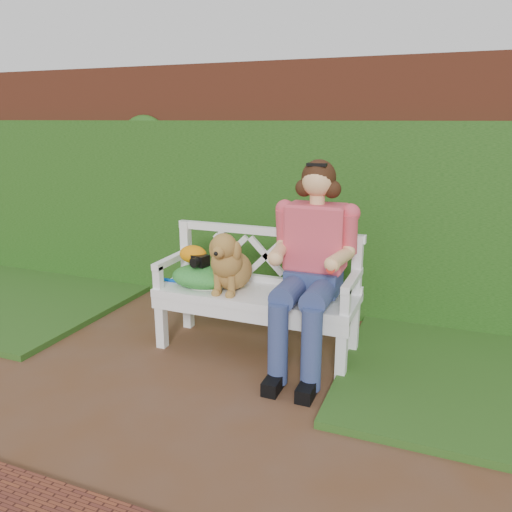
% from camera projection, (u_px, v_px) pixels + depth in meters
% --- Properties ---
extents(ground, '(60.00, 60.00, 0.00)m').
position_uv_depth(ground, '(158.00, 384.00, 3.34)').
color(ground, '#55321B').
extents(brick_wall, '(10.00, 0.30, 2.20)m').
position_uv_depth(brick_wall, '(261.00, 186.00, 4.75)').
color(brick_wall, brown).
rests_on(brick_wall, ground).
extents(ivy_hedge, '(10.00, 0.18, 1.70)m').
position_uv_depth(ivy_hedge, '(252.00, 216.00, 4.62)').
color(ivy_hedge, '#346420').
rests_on(ivy_hedge, ground).
extents(grass_left, '(2.60, 2.00, 0.05)m').
position_uv_depth(grass_left, '(1.00, 294.00, 4.99)').
color(grass_left, '#284B1C').
rests_on(grass_left, ground).
extents(garden_bench, '(1.60, 0.64, 0.48)m').
position_uv_depth(garden_bench, '(256.00, 321.00, 3.77)').
color(garden_bench, white).
rests_on(garden_bench, ground).
extents(seated_woman, '(0.87, 0.99, 1.46)m').
position_uv_depth(seated_woman, '(313.00, 266.00, 3.46)').
color(seated_woman, '#F14466').
rests_on(seated_woman, ground).
extents(dog, '(0.42, 0.49, 0.46)m').
position_uv_depth(dog, '(231.00, 260.00, 3.66)').
color(dog, '#AA6723').
rests_on(dog, garden_bench).
extents(tennis_racket, '(0.58, 0.31, 0.03)m').
position_uv_depth(tennis_racket, '(203.00, 285.00, 3.81)').
color(tennis_racket, beige).
rests_on(tennis_racket, garden_bench).
extents(green_bag, '(0.55, 0.46, 0.17)m').
position_uv_depth(green_bag, '(203.00, 276.00, 3.79)').
color(green_bag, green).
rests_on(green_bag, garden_bench).
extents(camera_item, '(0.14, 0.12, 0.08)m').
position_uv_depth(camera_item, '(200.00, 260.00, 3.75)').
color(camera_item, black).
rests_on(camera_item, green_bag).
extents(baseball_glove, '(0.25, 0.22, 0.14)m').
position_uv_depth(baseball_glove, '(193.00, 254.00, 3.81)').
color(baseball_glove, orange).
rests_on(baseball_glove, green_bag).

